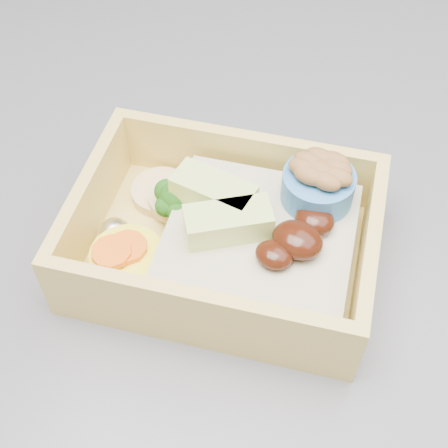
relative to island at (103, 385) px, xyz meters
The scene contains 3 objects.
ground 0.47m from the island, 90.00° to the left, with size 3.50×3.50×0.00m, color silver.
island is the anchor object (origin of this frame).
bento_box 0.53m from the island, ahead, with size 0.23×0.20×0.07m.
Camera 1 is at (0.33, -0.33, 1.28)m, focal length 50.00 mm.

